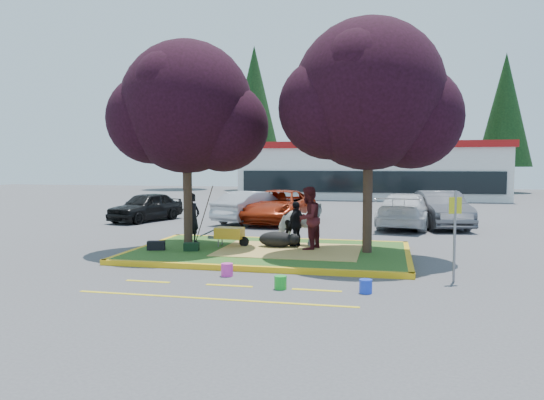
% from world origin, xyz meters
% --- Properties ---
extents(ground, '(90.00, 90.00, 0.00)m').
position_xyz_m(ground, '(0.00, 0.00, 0.00)').
color(ground, '#424244').
rests_on(ground, ground).
extents(median_island, '(8.00, 5.00, 0.15)m').
position_xyz_m(median_island, '(0.00, 0.00, 0.07)').
color(median_island, '#214F18').
rests_on(median_island, ground).
extents(curb_near, '(8.30, 0.16, 0.15)m').
position_xyz_m(curb_near, '(0.00, -2.58, 0.07)').
color(curb_near, gold).
rests_on(curb_near, ground).
extents(curb_far, '(8.30, 0.16, 0.15)m').
position_xyz_m(curb_far, '(0.00, 2.58, 0.07)').
color(curb_far, gold).
rests_on(curb_far, ground).
extents(curb_left, '(0.16, 5.30, 0.15)m').
position_xyz_m(curb_left, '(-4.08, 0.00, 0.07)').
color(curb_left, gold).
rests_on(curb_left, ground).
extents(curb_right, '(0.16, 5.30, 0.15)m').
position_xyz_m(curb_right, '(4.08, 0.00, 0.07)').
color(curb_right, gold).
rests_on(curb_right, ground).
extents(straw_bedding, '(4.20, 3.00, 0.01)m').
position_xyz_m(straw_bedding, '(0.60, 0.00, 0.15)').
color(straw_bedding, tan).
rests_on(straw_bedding, median_island).
extents(tree_purple_left, '(5.06, 4.20, 6.51)m').
position_xyz_m(tree_purple_left, '(-2.78, 0.38, 4.36)').
color(tree_purple_left, black).
rests_on(tree_purple_left, median_island).
extents(tree_purple_right, '(5.30, 4.40, 6.82)m').
position_xyz_m(tree_purple_right, '(2.92, 0.18, 4.56)').
color(tree_purple_right, black).
rests_on(tree_purple_right, median_island).
extents(fire_lane_stripe_a, '(1.10, 0.12, 0.01)m').
position_xyz_m(fire_lane_stripe_a, '(-2.00, -4.20, 0.00)').
color(fire_lane_stripe_a, yellow).
rests_on(fire_lane_stripe_a, ground).
extents(fire_lane_stripe_b, '(1.10, 0.12, 0.01)m').
position_xyz_m(fire_lane_stripe_b, '(0.00, -4.20, 0.00)').
color(fire_lane_stripe_b, yellow).
rests_on(fire_lane_stripe_b, ground).
extents(fire_lane_stripe_c, '(1.10, 0.12, 0.01)m').
position_xyz_m(fire_lane_stripe_c, '(2.00, -4.20, 0.00)').
color(fire_lane_stripe_c, yellow).
rests_on(fire_lane_stripe_c, ground).
extents(fire_lane_long, '(6.00, 0.10, 0.01)m').
position_xyz_m(fire_lane_long, '(0.00, -5.40, 0.00)').
color(fire_lane_long, yellow).
rests_on(fire_lane_long, ground).
extents(retail_building, '(20.40, 8.40, 4.40)m').
position_xyz_m(retail_building, '(2.00, 27.98, 2.25)').
color(retail_building, silver).
rests_on(retail_building, ground).
extents(treeline, '(46.58, 7.80, 14.63)m').
position_xyz_m(treeline, '(1.23, 37.61, 7.73)').
color(treeline, black).
rests_on(treeline, ground).
extents(cow, '(1.83, 1.19, 1.42)m').
position_xyz_m(cow, '(0.75, 0.97, 0.86)').
color(cow, silver).
rests_on(cow, median_island).
extents(calf, '(1.23, 0.81, 0.50)m').
position_xyz_m(calf, '(0.10, 0.53, 0.40)').
color(calf, black).
rests_on(calf, median_island).
extents(handler, '(0.54, 0.69, 1.66)m').
position_xyz_m(handler, '(-2.75, 0.70, 0.98)').
color(handler, black).
rests_on(handler, median_island).
extents(visitor_a, '(0.97, 1.11, 1.92)m').
position_xyz_m(visitor_a, '(1.13, 0.30, 1.11)').
color(visitor_a, '#441316').
rests_on(visitor_a, median_island).
extents(visitor_b, '(0.66, 0.91, 1.44)m').
position_xyz_m(visitor_b, '(0.68, 0.78, 0.87)').
color(visitor_b, black).
rests_on(visitor_b, median_island).
extents(wheelbarrow, '(1.58, 0.56, 0.59)m').
position_xyz_m(wheelbarrow, '(-1.41, 0.42, 0.56)').
color(wheelbarrow, black).
rests_on(wheelbarrow, median_island).
extents(gear_bag_dark, '(0.59, 0.43, 0.27)m').
position_xyz_m(gear_bag_dark, '(-3.38, -0.77, 0.28)').
color(gear_bag_dark, black).
rests_on(gear_bag_dark, median_island).
extents(gear_bag_green, '(0.50, 0.37, 0.24)m').
position_xyz_m(gear_bag_green, '(-2.27, -0.68, 0.27)').
color(gear_bag_green, black).
rests_on(gear_bag_green, median_island).
extents(sign_post, '(0.29, 0.13, 2.15)m').
position_xyz_m(sign_post, '(5.02, -2.70, 1.30)').
color(sign_post, slate).
rests_on(sign_post, ground).
extents(bucket_green, '(0.34, 0.34, 0.30)m').
position_xyz_m(bucket_green, '(1.20, -4.26, 0.15)').
color(bucket_green, green).
rests_on(bucket_green, ground).
extents(bucket_pink, '(0.35, 0.35, 0.32)m').
position_xyz_m(bucket_pink, '(-0.36, -3.22, 0.16)').
color(bucket_pink, '#E633AC').
rests_on(bucket_pink, ground).
extents(bucket_blue, '(0.34, 0.34, 0.30)m').
position_xyz_m(bucket_blue, '(3.06, -4.21, 0.15)').
color(bucket_blue, blue).
rests_on(bucket_blue, ground).
extents(car_black, '(2.72, 4.38, 1.39)m').
position_xyz_m(car_black, '(-7.86, 7.80, 0.70)').
color(car_black, black).
rests_on(car_black, ground).
extents(car_silver, '(3.11, 4.75, 1.48)m').
position_xyz_m(car_silver, '(-2.70, 8.36, 0.74)').
color(car_silver, '#A4A6AC').
rests_on(car_silver, ground).
extents(car_red, '(3.05, 5.70, 1.52)m').
position_xyz_m(car_red, '(-1.52, 8.49, 0.76)').
color(car_red, '#98270C').
rests_on(car_red, ground).
extents(car_white, '(2.89, 5.39, 1.49)m').
position_xyz_m(car_white, '(4.25, 7.87, 0.74)').
color(car_white, silver).
rests_on(car_white, ground).
extents(car_grey, '(2.49, 4.96, 1.56)m').
position_xyz_m(car_grey, '(5.71, 8.36, 0.78)').
color(car_grey, '#525359').
rests_on(car_grey, ground).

